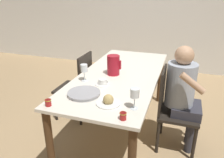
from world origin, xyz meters
TOP-DOWN VIEW (x-y plane):
  - ground_plane at (0.00, 0.00)m, footprint 20.00×20.00m
  - wall_back at (0.00, 2.53)m, footprint 10.00×0.06m
  - dining_table at (0.00, 0.00)m, footprint 0.88×2.00m
  - chair_person_side at (0.62, -0.10)m, footprint 0.42×0.42m
  - chair_opposite at (-0.62, 0.12)m, footprint 0.42×0.42m
  - person_seated at (0.71, -0.08)m, footprint 0.39×0.41m
  - red_pitcher at (-0.07, -0.04)m, footprint 0.17×0.14m
  - wine_glass_water at (-0.30, -0.32)m, footprint 0.07×0.07m
  - wine_glass_juice at (0.34, -0.73)m, footprint 0.07×0.07m
  - teacup_near_person at (-0.08, -0.36)m, footprint 0.15×0.15m
  - serving_tray at (-0.16, -0.64)m, footprint 0.31×0.31m
  - bread_plate at (0.11, -0.73)m, footprint 0.21×0.21m
  - jam_jar_amber at (0.29, -0.92)m, footprint 0.05×0.05m
  - jam_jar_red at (-0.36, -0.92)m, footprint 0.05×0.05m

SIDE VIEW (x-z plane):
  - ground_plane at x=0.00m, z-range 0.00..0.00m
  - chair_person_side at x=0.62m, z-range 0.02..0.94m
  - chair_opposite at x=-0.62m, z-range 0.02..0.94m
  - dining_table at x=0.00m, z-range 0.29..1.05m
  - person_seated at x=0.71m, z-range 0.10..1.27m
  - serving_tray at x=-0.16m, z-range 0.76..0.79m
  - teacup_near_person at x=-0.08m, z-range 0.76..0.82m
  - bread_plate at x=0.11m, z-range 0.75..0.84m
  - jam_jar_amber at x=0.29m, z-range 0.77..0.82m
  - jam_jar_red at x=-0.36m, z-range 0.77..0.82m
  - red_pitcher at x=-0.07m, z-range 0.77..0.99m
  - wine_glass_juice at x=0.34m, z-range 0.81..0.99m
  - wine_glass_water at x=-0.30m, z-range 0.81..0.99m
  - wall_back at x=0.00m, z-range 0.00..2.60m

